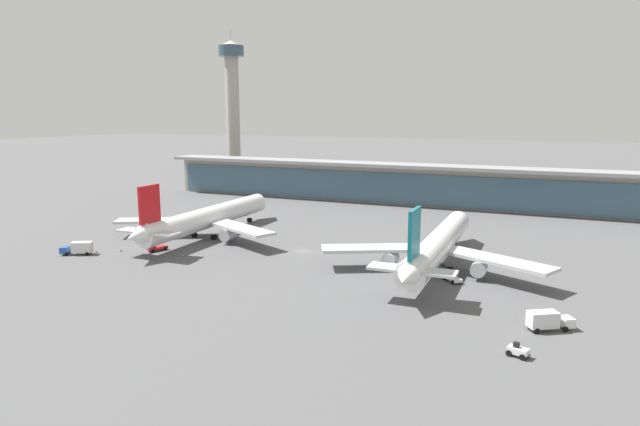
# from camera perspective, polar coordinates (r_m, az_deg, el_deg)

# --- Properties ---
(ground_plane) EXTENTS (1200.00, 1200.00, 0.00)m
(ground_plane) POSITION_cam_1_polar(r_m,az_deg,el_deg) (136.67, -1.72, -3.95)
(ground_plane) COLOR #515154
(airliner_left_stand) EXTENTS (49.49, 64.20, 17.13)m
(airliner_left_stand) POSITION_cam_1_polar(r_m,az_deg,el_deg) (153.60, -11.62, -0.51)
(airliner_left_stand) COLOR white
(airliner_left_stand) RESTS_ON ground
(airliner_centre_stand) EXTENTS (49.48, 64.21, 17.13)m
(airliner_centre_stand) POSITION_cam_1_polar(r_m,az_deg,el_deg) (122.32, 12.04, -3.29)
(airliner_centre_stand) COLOR white
(airliner_centre_stand) RESTS_ON ground
(service_truck_near_nose_white) EXTENTS (7.39, 5.87, 3.10)m
(service_truck_near_nose_white) POSITION_cam_1_polar(r_m,az_deg,el_deg) (95.02, 22.44, -10.18)
(service_truck_near_nose_white) COLOR silver
(service_truck_near_nose_white) RESTS_ON ground
(service_truck_under_wing_white) EXTENTS (5.54, 5.97, 2.70)m
(service_truck_under_wing_white) POSITION_cam_1_polar(r_m,az_deg,el_deg) (115.58, 13.45, -6.50)
(service_truck_under_wing_white) COLOR silver
(service_truck_under_wing_white) RESTS_ON ground
(service_truck_mid_apron_blue) EXTENTS (7.55, 5.37, 3.10)m
(service_truck_mid_apron_blue) POSITION_cam_1_polar(r_m,az_deg,el_deg) (145.02, -23.66, -3.31)
(service_truck_mid_apron_blue) COLOR #234C9E
(service_truck_mid_apron_blue) RESTS_ON ground
(service_truck_by_tail_white) EXTENTS (3.26, 2.56, 2.05)m
(service_truck_by_tail_white) POSITION_cam_1_polar(r_m,az_deg,el_deg) (84.27, 19.76, -13.25)
(service_truck_by_tail_white) COLOR silver
(service_truck_by_tail_white) RESTS_ON ground
(service_truck_on_taxiway_red) EXTENTS (3.60, 6.86, 2.70)m
(service_truck_on_taxiway_red) POSITION_cam_1_polar(r_m,az_deg,el_deg) (142.37, -16.50, -3.47)
(service_truck_on_taxiway_red) COLOR #B21E1E
(service_truck_on_taxiway_red) RESTS_ON ground
(terminal_building) EXTENTS (189.37, 12.80, 15.20)m
(terminal_building) POSITION_cam_1_polar(r_m,az_deg,el_deg) (208.28, 7.63, 3.11)
(terminal_building) COLOR #9E998E
(terminal_building) RESTS_ON ground
(control_tower) EXTENTS (12.00, 12.00, 72.22)m
(control_tower) POSITION_cam_1_polar(r_m,az_deg,el_deg) (273.06, -9.02, 11.40)
(control_tower) COLOR #9E998E
(control_tower) RESTS_ON ground
(safety_cone_alpha) EXTENTS (0.62, 0.62, 0.70)m
(safety_cone_alpha) POSITION_cam_1_polar(r_m,az_deg,el_deg) (144.91, -19.88, -3.62)
(safety_cone_alpha) COLOR orange
(safety_cone_alpha) RESTS_ON ground
(safety_cone_bravo) EXTENTS (0.62, 0.62, 0.70)m
(safety_cone_bravo) POSITION_cam_1_polar(r_m,az_deg,el_deg) (145.72, -22.12, -3.69)
(safety_cone_bravo) COLOR orange
(safety_cone_bravo) RESTS_ON ground
(safety_cone_charlie) EXTENTS (0.62, 0.62, 0.70)m
(safety_cone_charlie) POSITION_cam_1_polar(r_m,az_deg,el_deg) (135.84, -13.97, -4.21)
(safety_cone_charlie) COLOR orange
(safety_cone_charlie) RESTS_ON ground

